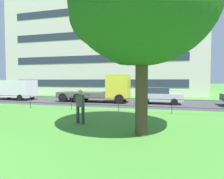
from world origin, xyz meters
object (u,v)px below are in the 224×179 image
(apartment_building_background, at_px, (107,42))
(car_silver_right, at_px, (159,95))
(tree_large_lawn, at_px, (147,2))
(panel_van_left, at_px, (14,89))
(person_thrower, at_px, (81,105))
(frisbee, at_px, (133,87))
(flatbed_truck_far_right, at_px, (104,90))

(apartment_building_background, bearing_deg, car_silver_right, -57.70)
(tree_large_lawn, xyz_separation_m, car_silver_right, (0.48, 10.50, -4.49))
(car_silver_right, bearing_deg, panel_van_left, -179.29)
(tree_large_lawn, bearing_deg, person_thrower, 161.39)
(frisbee, xyz_separation_m, panel_van_left, (-15.13, 10.15, -0.65))
(apartment_building_background, bearing_deg, person_thrower, -76.91)
(tree_large_lawn, relative_size, person_thrower, 4.57)
(car_silver_right, bearing_deg, apartment_building_background, 122.30)
(person_thrower, bearing_deg, flatbed_truck_far_right, 99.66)
(car_silver_right, bearing_deg, person_thrower, -112.25)
(apartment_building_background, bearing_deg, tree_large_lawn, -70.53)
(person_thrower, height_order, flatbed_truck_far_right, flatbed_truck_far_right)
(frisbee, bearing_deg, flatbed_truck_far_right, 112.90)
(tree_large_lawn, relative_size, panel_van_left, 1.55)
(tree_large_lawn, xyz_separation_m, flatbed_truck_far_right, (-4.95, 10.51, -4.05))
(panel_van_left, xyz_separation_m, car_silver_right, (16.18, 0.20, -0.49))
(flatbed_truck_far_right, height_order, car_silver_right, flatbed_truck_far_right)
(frisbee, distance_m, car_silver_right, 10.47)
(panel_van_left, bearing_deg, tree_large_lawn, -33.27)
(frisbee, xyz_separation_m, apartment_building_background, (-8.46, 25.40, 7.24))
(person_thrower, xyz_separation_m, frisbee, (2.78, -0.98, 1.00))
(person_thrower, xyz_separation_m, panel_van_left, (-12.35, 9.17, 0.35))
(frisbee, height_order, flatbed_truck_far_right, flatbed_truck_far_right)
(tree_large_lawn, xyz_separation_m, panel_van_left, (-15.70, 10.30, -3.99))
(flatbed_truck_far_right, bearing_deg, car_silver_right, -0.07)
(frisbee, height_order, panel_van_left, panel_van_left)
(frisbee, relative_size, car_silver_right, 0.09)
(frisbee, distance_m, flatbed_truck_far_right, 11.27)
(person_thrower, relative_size, car_silver_right, 0.43)
(panel_van_left, xyz_separation_m, flatbed_truck_far_right, (10.75, 0.21, -0.05))
(frisbee, relative_size, flatbed_truck_far_right, 0.05)
(person_thrower, bearing_deg, apartment_building_background, 103.09)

